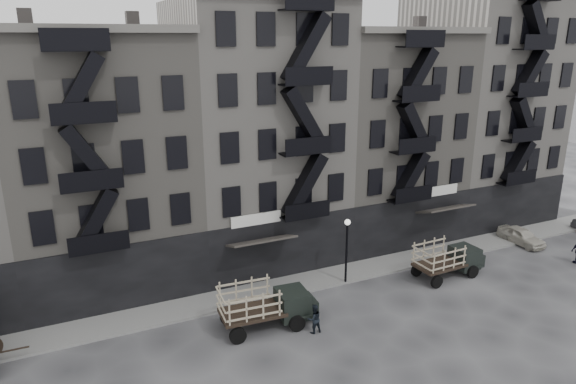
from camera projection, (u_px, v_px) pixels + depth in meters
name	position (u px, v px, depth m)	size (l,w,h in m)	color
ground	(323.00, 314.00, 28.61)	(140.00, 140.00, 0.00)	#38383A
sidewalk	(294.00, 284.00, 31.84)	(55.00, 2.50, 0.15)	slate
building_midwest	(101.00, 163.00, 30.87)	(10.00, 11.35, 16.20)	slate
building_center	(256.00, 134.00, 34.64)	(10.00, 11.35, 18.20)	gray
building_mideast	(378.00, 137.00, 38.99)	(10.00, 11.35, 16.20)	slate
building_east	(479.00, 109.00, 42.61)	(10.00, 11.35, 19.20)	gray
lamp_post	(347.00, 242.00, 31.27)	(0.36, 0.36, 4.28)	black
stake_truck_west	(265.00, 302.00, 26.89)	(5.26, 2.45, 2.57)	black
stake_truck_east	(448.00, 257.00, 32.65)	(4.91, 2.17, 2.43)	black
car_east	(521.00, 236.00, 38.07)	(1.47, 3.64, 1.24)	#B5B0A2
pedestrian_mid	(314.00, 319.00, 26.60)	(0.77, 0.60, 1.59)	black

